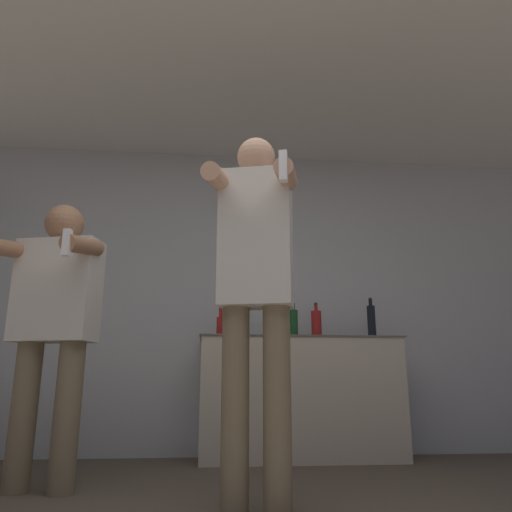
% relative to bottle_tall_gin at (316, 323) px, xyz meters
% --- Properties ---
extents(wall_back, '(7.00, 0.06, 2.55)m').
position_rel_bottle_tall_gin_xyz_m(wall_back, '(-0.70, 0.31, 0.26)').
color(wall_back, '#B2B7BC').
rests_on(wall_back, ground_plane).
extents(ceiling_slab, '(7.00, 3.15, 0.05)m').
position_rel_bottle_tall_gin_xyz_m(ceiling_slab, '(-0.70, -1.03, 1.56)').
color(ceiling_slab, silver).
rests_on(ceiling_slab, wall_back).
extents(counter, '(1.54, 0.53, 0.90)m').
position_rel_bottle_tall_gin_xyz_m(counter, '(-0.14, 0.03, -0.56)').
color(counter, '#BCB29E').
rests_on(counter, ground_plane).
extents(bottle_tall_gin, '(0.08, 0.08, 0.28)m').
position_rel_bottle_tall_gin_xyz_m(bottle_tall_gin, '(0.00, 0.00, 0.00)').
color(bottle_tall_gin, maroon).
rests_on(bottle_tall_gin, counter).
extents(bottle_red_label, '(0.06, 0.06, 0.32)m').
position_rel_bottle_tall_gin_xyz_m(bottle_red_label, '(0.45, 0.00, 0.03)').
color(bottle_red_label, black).
rests_on(bottle_red_label, counter).
extents(bottle_amber_bourbon, '(0.08, 0.08, 0.29)m').
position_rel_bottle_tall_gin_xyz_m(bottle_amber_bourbon, '(-0.62, 0.00, 0.01)').
color(bottle_amber_bourbon, '#194723').
rests_on(bottle_amber_bourbon, counter).
extents(bottle_clear_vodka, '(0.06, 0.06, 0.26)m').
position_rel_bottle_tall_gin_xyz_m(bottle_clear_vodka, '(-0.75, 0.00, -0.02)').
color(bottle_clear_vodka, maroon).
rests_on(bottle_clear_vodka, counter).
extents(bottle_short_whiskey, '(0.06, 0.06, 0.29)m').
position_rel_bottle_tall_gin_xyz_m(bottle_short_whiskey, '(-0.18, 0.00, 0.00)').
color(bottle_short_whiskey, '#194723').
rests_on(bottle_short_whiskey, counter).
extents(person_woman_foreground, '(0.48, 0.49, 1.76)m').
position_rel_bottle_tall_gin_xyz_m(person_woman_foreground, '(-0.63, -1.56, 0.01)').
color(person_woman_foreground, '#75664C').
rests_on(person_woman_foreground, ground_plane).
extents(person_man_side, '(0.59, 0.54, 1.57)m').
position_rel_bottle_tall_gin_xyz_m(person_man_side, '(-1.70, -1.00, -0.10)').
color(person_man_side, '#75664C').
rests_on(person_man_side, ground_plane).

